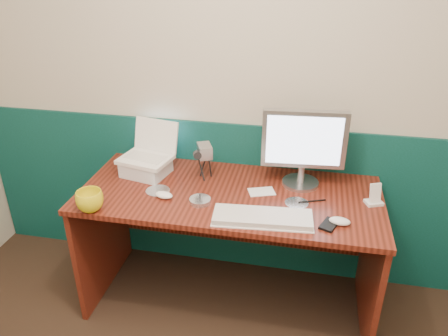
% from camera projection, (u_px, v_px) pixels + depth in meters
% --- Properties ---
extents(back_wall, '(3.50, 0.04, 2.50)m').
position_uv_depth(back_wall, '(251.00, 82.00, 2.41)').
color(back_wall, '#BDB4A0').
rests_on(back_wall, ground).
extents(wainscot, '(3.48, 0.02, 1.00)m').
position_uv_depth(wainscot, '(247.00, 200.00, 2.74)').
color(wainscot, '#08362B').
rests_on(wainscot, ground).
extents(desk, '(1.60, 0.70, 0.75)m').
position_uv_depth(desk, '(229.00, 249.00, 2.49)').
color(desk, '#3D120B').
rests_on(desk, ground).
extents(laptop_riser, '(0.28, 0.25, 0.08)m').
position_uv_depth(laptop_riser, '(146.00, 168.00, 2.50)').
color(laptop_riser, silver).
rests_on(laptop_riser, desk).
extents(laptop, '(0.31, 0.26, 0.23)m').
position_uv_depth(laptop, '(144.00, 142.00, 2.42)').
color(laptop, white).
rests_on(laptop, laptop_riser).
extents(monitor, '(0.45, 0.16, 0.44)m').
position_uv_depth(monitor, '(303.00, 148.00, 2.31)').
color(monitor, '#A7A8AC').
rests_on(monitor, desk).
extents(keyboard, '(0.48, 0.20, 0.03)m').
position_uv_depth(keyboard, '(262.00, 218.00, 2.08)').
color(keyboard, silver).
rests_on(keyboard, desk).
extents(mouse_right, '(0.11, 0.07, 0.03)m').
position_uv_depth(mouse_right, '(340.00, 221.00, 2.05)').
color(mouse_right, silver).
rests_on(mouse_right, desk).
extents(mouse_left, '(0.11, 0.08, 0.03)m').
position_uv_depth(mouse_left, '(164.00, 195.00, 2.27)').
color(mouse_left, white).
rests_on(mouse_left, desk).
extents(mug, '(0.18, 0.18, 0.11)m').
position_uv_depth(mug, '(90.00, 201.00, 2.14)').
color(mug, yellow).
rests_on(mug, desk).
extents(camcorder, '(0.15, 0.17, 0.22)m').
position_uv_depth(camcorder, '(205.00, 161.00, 2.42)').
color(camcorder, '#A4A5A9').
rests_on(camcorder, desk).
extents(cd_spindle, '(0.11, 0.11, 0.02)m').
position_uv_depth(cd_spindle, '(200.00, 201.00, 2.23)').
color(cd_spindle, silver).
rests_on(cd_spindle, desk).
extents(cd_loose_a, '(0.13, 0.13, 0.00)m').
position_uv_depth(cd_loose_a, '(158.00, 190.00, 2.34)').
color(cd_loose_a, silver).
rests_on(cd_loose_a, desk).
extents(cd_loose_b, '(0.12, 0.12, 0.00)m').
position_uv_depth(cd_loose_b, '(297.00, 203.00, 2.23)').
color(cd_loose_b, silver).
rests_on(cd_loose_b, desk).
extents(pen, '(0.14, 0.06, 0.01)m').
position_uv_depth(pen, '(312.00, 201.00, 2.24)').
color(pen, black).
rests_on(pen, desk).
extents(papers, '(0.16, 0.13, 0.00)m').
position_uv_depth(papers, '(262.00, 192.00, 2.33)').
color(papers, white).
rests_on(papers, desk).
extents(dock, '(0.10, 0.09, 0.02)m').
position_uv_depth(dock, '(374.00, 203.00, 2.22)').
color(dock, silver).
rests_on(dock, desk).
extents(music_player, '(0.06, 0.05, 0.10)m').
position_uv_depth(music_player, '(375.00, 193.00, 2.19)').
color(music_player, white).
rests_on(music_player, dock).
extents(pda, '(0.10, 0.13, 0.01)m').
position_uv_depth(pda, '(329.00, 225.00, 2.04)').
color(pda, black).
rests_on(pda, desk).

